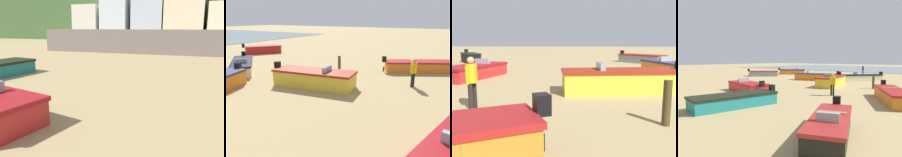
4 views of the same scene
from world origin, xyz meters
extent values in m
cube|color=#39572E|center=(0.00, 66.00, 6.91)|extent=(90.00, 32.00, 13.81)
cube|color=#695F59|center=(-1.60, 30.00, 1.13)|extent=(20.12, 2.40, 2.25)
cube|color=beige|center=(-14.77, 46.86, 3.13)|extent=(4.46, 5.72, 6.26)
cube|color=silver|center=(-9.71, 47.26, 4.17)|extent=(4.46, 6.52, 8.34)
cube|color=#A9B2C4|center=(-4.18, 47.46, 3.57)|extent=(4.85, 6.92, 7.14)
cube|color=beige|center=(1.33, 46.68, 4.59)|extent=(5.74, 5.36, 9.19)
camera|label=1|loc=(3.07, 7.71, 2.42)|focal=37.03mm
camera|label=2|loc=(3.83, 11.69, 3.86)|focal=34.95mm
camera|label=3|loc=(-15.76, 5.82, 2.09)|focal=38.72mm
camera|label=4|loc=(-16.21, 23.07, 2.66)|focal=34.19mm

